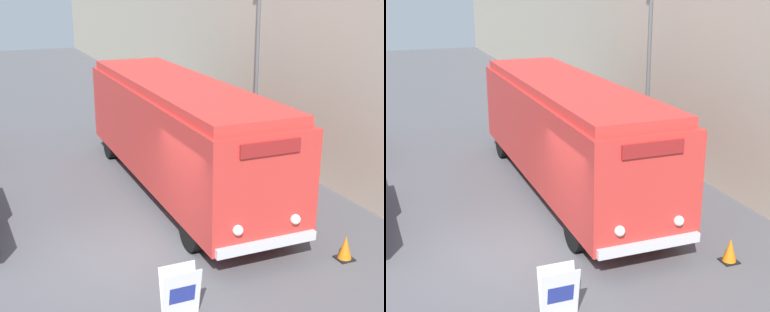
# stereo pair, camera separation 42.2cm
# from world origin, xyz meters

# --- Properties ---
(ground_plane) EXTENTS (80.00, 80.00, 0.00)m
(ground_plane) POSITION_xyz_m (0.00, 0.00, 0.00)
(ground_plane) COLOR #56565B
(building_wall_right) EXTENTS (0.30, 60.00, 7.96)m
(building_wall_right) POSITION_xyz_m (6.74, 10.00, 3.98)
(building_wall_right) COLOR #B2A893
(building_wall_right) RESTS_ON ground_plane
(vintage_bus) EXTENTS (2.44, 10.13, 3.16)m
(vintage_bus) POSITION_xyz_m (2.52, 3.34, 1.79)
(vintage_bus) COLOR black
(vintage_bus) RESTS_ON ground_plane
(sign_board) EXTENTS (0.69, 0.37, 0.98)m
(sign_board) POSITION_xyz_m (0.28, -2.52, 0.48)
(sign_board) COLOR gray
(sign_board) RESTS_ON ground_plane
(streetlamp) EXTENTS (0.36, 0.36, 7.48)m
(streetlamp) POSITION_xyz_m (5.67, 4.53, 4.75)
(streetlamp) COLOR #595E60
(streetlamp) RESTS_ON ground_plane
(traffic_cone) EXTENTS (0.36, 0.36, 0.55)m
(traffic_cone) POSITION_xyz_m (4.34, -1.93, 0.27)
(traffic_cone) COLOR black
(traffic_cone) RESTS_ON ground_plane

